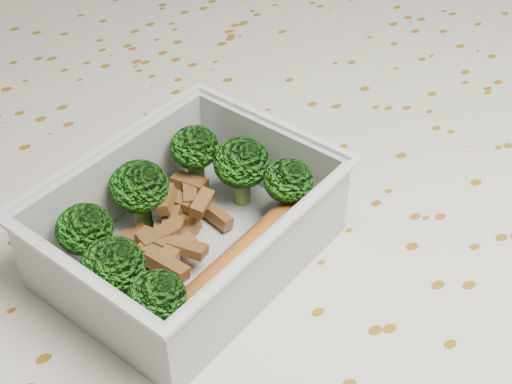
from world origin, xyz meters
TOP-DOWN VIEW (x-y plane):
  - dining_table at (0.00, 0.00)m, footprint 1.40×0.90m
  - tablecloth at (0.00, 0.00)m, footprint 1.46×0.96m
  - lunch_container at (-0.05, -0.01)m, footprint 0.22×0.19m
  - broccoli_florets at (-0.05, 0.00)m, footprint 0.16×0.14m
  - meat_pile at (-0.06, 0.01)m, footprint 0.08×0.09m
  - sausage at (-0.03, -0.05)m, footprint 0.15×0.07m

SIDE VIEW (x-z plane):
  - dining_table at x=0.00m, z-range 0.29..1.04m
  - tablecloth at x=0.00m, z-range 0.62..0.81m
  - meat_pile at x=-0.06m, z-range 0.76..0.79m
  - sausage at x=-0.03m, z-range 0.76..0.79m
  - lunch_container at x=-0.05m, z-range 0.75..0.81m
  - broccoli_florets at x=-0.05m, z-range 0.77..0.82m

